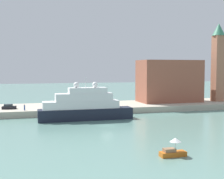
# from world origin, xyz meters

# --- Properties ---
(ground) EXTENTS (400.00, 400.00, 0.00)m
(ground) POSITION_xyz_m (0.00, 0.00, 0.00)
(ground) COLOR slate
(quay_dock) EXTENTS (110.00, 18.44, 1.71)m
(quay_dock) POSITION_xyz_m (0.00, 25.22, 0.86)
(quay_dock) COLOR #B7AD99
(quay_dock) RESTS_ON ground
(large_yacht) EXTENTS (23.19, 4.16, 10.68)m
(large_yacht) POSITION_xyz_m (-3.29, 9.34, 3.21)
(large_yacht) COLOR black
(large_yacht) RESTS_ON ground
(small_motorboat) EXTENTS (3.84, 1.65, 2.68)m
(small_motorboat) POSITION_xyz_m (3.17, -25.29, 0.95)
(small_motorboat) COLOR #C66019
(small_motorboat) RESTS_ON ground
(harbor_building) EXTENTS (19.93, 10.16, 13.64)m
(harbor_building) POSITION_xyz_m (28.33, 27.24, 8.53)
(harbor_building) COLOR #93513D
(harbor_building) RESTS_ON quay_dock
(bell_tower) EXTENTS (4.19, 4.19, 25.86)m
(bell_tower) POSITION_xyz_m (44.84, 24.66, 15.70)
(bell_tower) COLOR #9E664C
(bell_tower) RESTS_ON quay_dock
(parked_car) EXTENTS (3.82, 1.69, 1.34)m
(parked_car) POSITION_xyz_m (-21.61, 22.08, 2.29)
(parked_car) COLOR black
(parked_car) RESTS_ON quay_dock
(person_figure) EXTENTS (0.36, 0.36, 1.62)m
(person_figure) POSITION_xyz_m (-17.56, 18.21, 2.46)
(person_figure) COLOR #334C8C
(person_figure) RESTS_ON quay_dock
(mooring_bollard) EXTENTS (0.46, 0.46, 0.82)m
(mooring_bollard) POSITION_xyz_m (3.31, 17.10, 2.12)
(mooring_bollard) COLOR black
(mooring_bollard) RESTS_ON quay_dock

